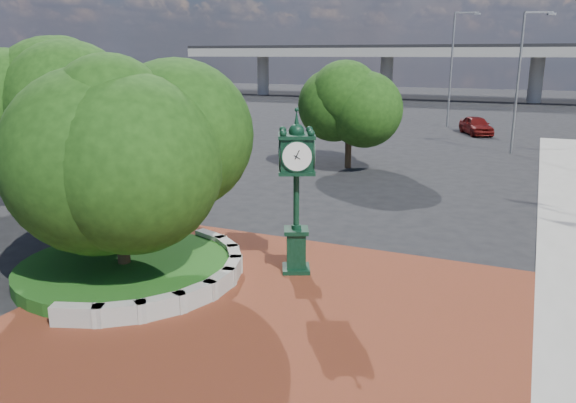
# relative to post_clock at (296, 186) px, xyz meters

# --- Properties ---
(ground) EXTENTS (200.00, 200.00, 0.00)m
(ground) POSITION_rel_post_clock_xyz_m (0.53, -2.26, -2.62)
(ground) COLOR black
(ground) RESTS_ON ground
(plaza) EXTENTS (12.00, 12.00, 0.04)m
(plaza) POSITION_rel_post_clock_xyz_m (0.53, -3.26, -2.60)
(plaza) COLOR brown
(plaza) RESTS_ON ground
(planter_wall) EXTENTS (2.96, 6.77, 0.54)m
(planter_wall) POSITION_rel_post_clock_xyz_m (-2.18, -2.26, -2.35)
(planter_wall) COLOR #9E9B93
(planter_wall) RESTS_ON ground
(grass_bed) EXTENTS (6.10, 6.10, 0.40)m
(grass_bed) POSITION_rel_post_clock_xyz_m (-4.47, -2.26, -2.42)
(grass_bed) COLOR #1F4C15
(grass_bed) RESTS_ON ground
(overpass) EXTENTS (90.00, 12.00, 7.50)m
(overpass) POSITION_rel_post_clock_xyz_m (0.31, 67.74, 3.92)
(overpass) COLOR #9E9B93
(overpass) RESTS_ON ground
(tree_planter) EXTENTS (5.20, 5.20, 6.33)m
(tree_planter) POSITION_rel_post_clock_xyz_m (-4.47, -2.26, 1.11)
(tree_planter) COLOR #38281C
(tree_planter) RESTS_ON ground
(tree_northwest) EXTENTS (5.60, 5.60, 6.93)m
(tree_northwest) POSITION_rel_post_clock_xyz_m (-12.47, 2.74, 1.51)
(tree_northwest) COLOR #38281C
(tree_northwest) RESTS_ON ground
(tree_street) EXTENTS (4.40, 4.40, 5.45)m
(tree_street) POSITION_rel_post_clock_xyz_m (-3.47, 15.74, 0.62)
(tree_street) COLOR #38281C
(tree_street) RESTS_ON ground
(post_clock) EXTENTS (1.25, 1.25, 4.77)m
(post_clock) POSITION_rel_post_clock_xyz_m (0.00, 0.00, 0.00)
(post_clock) COLOR black
(post_clock) RESTS_ON ground
(parked_car) EXTENTS (3.39, 4.64, 1.47)m
(parked_car) POSITION_rel_post_clock_xyz_m (1.74, 32.93, -1.88)
(parked_car) COLOR #620F0E
(parked_car) RESTS_ON ground
(street_lamp_near) EXTENTS (1.85, 0.99, 8.82)m
(street_lamp_near) POSITION_rel_post_clock_xyz_m (4.98, 24.75, 2.55)
(street_lamp_near) COLOR slate
(street_lamp_near) RESTS_ON ground
(street_lamp_far) EXTENTS (2.15, 0.72, 9.72)m
(street_lamp_far) POSITION_rel_post_clock_xyz_m (-0.89, 37.13, 3.08)
(street_lamp_far) COLOR slate
(street_lamp_far) RESTS_ON ground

